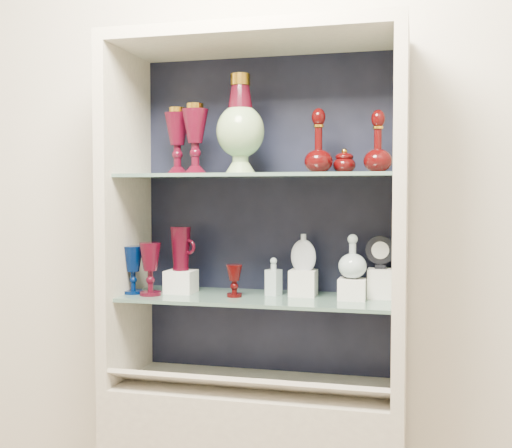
% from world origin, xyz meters
% --- Properties ---
extents(wall_back, '(3.50, 0.02, 2.80)m').
position_xyz_m(wall_back, '(0.00, 1.75, 1.40)').
color(wall_back, silver).
rests_on(wall_back, ground).
extents(cabinet_back_panel, '(0.98, 0.02, 1.15)m').
position_xyz_m(cabinet_back_panel, '(0.00, 1.72, 1.32)').
color(cabinet_back_panel, black).
rests_on(cabinet_back_panel, cabinet_base).
extents(cabinet_side_left, '(0.04, 0.40, 1.15)m').
position_xyz_m(cabinet_side_left, '(-0.48, 1.53, 1.32)').
color(cabinet_side_left, '#C0B6A3').
rests_on(cabinet_side_left, cabinet_base).
extents(cabinet_side_right, '(0.04, 0.40, 1.15)m').
position_xyz_m(cabinet_side_right, '(0.48, 1.53, 1.32)').
color(cabinet_side_right, '#C0B6A3').
rests_on(cabinet_side_right, cabinet_base).
extents(cabinet_top_cap, '(1.00, 0.40, 0.04)m').
position_xyz_m(cabinet_top_cap, '(0.00, 1.53, 1.92)').
color(cabinet_top_cap, '#C0B6A3').
rests_on(cabinet_top_cap, cabinet_side_left).
extents(shelf_lower, '(0.92, 0.34, 0.01)m').
position_xyz_m(shelf_lower, '(0.00, 1.55, 1.04)').
color(shelf_lower, slate).
rests_on(shelf_lower, cabinet_side_left).
extents(shelf_upper, '(0.92, 0.34, 0.01)m').
position_xyz_m(shelf_upper, '(0.00, 1.55, 1.46)').
color(shelf_upper, slate).
rests_on(shelf_upper, cabinet_side_left).
extents(label_ledge, '(0.92, 0.17, 0.09)m').
position_xyz_m(label_ledge, '(0.00, 1.42, 0.78)').
color(label_ledge, '#C0B6A3').
rests_on(label_ledge, cabinet_base).
extents(label_card_0, '(0.10, 0.06, 0.03)m').
position_xyz_m(label_card_0, '(0.26, 1.42, 0.80)').
color(label_card_0, white).
rests_on(label_card_0, label_ledge).
extents(label_card_1, '(0.10, 0.06, 0.03)m').
position_xyz_m(label_card_1, '(0.08, 1.42, 0.80)').
color(label_card_1, white).
rests_on(label_card_1, label_ledge).
extents(pedestal_lamp_left, '(0.11, 0.11, 0.24)m').
position_xyz_m(pedestal_lamp_left, '(-0.30, 1.57, 1.59)').
color(pedestal_lamp_left, '#470616').
rests_on(pedestal_lamp_left, shelf_upper).
extents(pedestal_lamp_right, '(0.10, 0.10, 0.24)m').
position_xyz_m(pedestal_lamp_right, '(-0.22, 1.53, 1.59)').
color(pedestal_lamp_right, '#470616').
rests_on(pedestal_lamp_right, shelf_upper).
extents(enamel_urn, '(0.20, 0.20, 0.33)m').
position_xyz_m(enamel_urn, '(-0.05, 1.51, 1.64)').
color(enamel_urn, '#0D482D').
rests_on(enamel_urn, shelf_upper).
extents(ruby_decanter_a, '(0.11, 0.11, 0.24)m').
position_xyz_m(ruby_decanter_a, '(0.21, 1.55, 1.59)').
color(ruby_decanter_a, '#410606').
rests_on(ruby_decanter_a, shelf_upper).
extents(ruby_decanter_b, '(0.10, 0.10, 0.22)m').
position_xyz_m(ruby_decanter_b, '(0.40, 1.54, 1.58)').
color(ruby_decanter_b, '#410606').
rests_on(ruby_decanter_b, shelf_upper).
extents(lidded_bowl, '(0.09, 0.09, 0.09)m').
position_xyz_m(lidded_bowl, '(0.29, 1.59, 1.51)').
color(lidded_bowl, '#410606').
rests_on(lidded_bowl, shelf_upper).
extents(cobalt_goblet, '(0.09, 0.09, 0.17)m').
position_xyz_m(cobalt_goblet, '(-0.44, 1.50, 1.13)').
color(cobalt_goblet, '#001246').
rests_on(cobalt_goblet, shelf_lower).
extents(ruby_goblet_tall, '(0.08, 0.08, 0.18)m').
position_xyz_m(ruby_goblet_tall, '(-0.36, 1.48, 1.14)').
color(ruby_goblet_tall, '#470616').
rests_on(ruby_goblet_tall, shelf_lower).
extents(ruby_goblet_small, '(0.07, 0.07, 0.11)m').
position_xyz_m(ruby_goblet_small, '(-0.07, 1.52, 1.11)').
color(ruby_goblet_small, '#410606').
rests_on(ruby_goblet_small, shelf_lower).
extents(riser_ruby_pitcher, '(0.10, 0.10, 0.08)m').
position_xyz_m(riser_ruby_pitcher, '(-0.28, 1.56, 1.09)').
color(riser_ruby_pitcher, silver).
rests_on(riser_ruby_pitcher, shelf_lower).
extents(ruby_pitcher, '(0.13, 0.11, 0.16)m').
position_xyz_m(ruby_pitcher, '(-0.28, 1.56, 1.21)').
color(ruby_pitcher, '#470616').
rests_on(ruby_pitcher, riser_ruby_pitcher).
extents(clear_square_bottle, '(0.06, 0.06, 0.13)m').
position_xyz_m(clear_square_bottle, '(0.05, 1.58, 1.12)').
color(clear_square_bottle, '#ABC2C7').
rests_on(clear_square_bottle, shelf_lower).
extents(riser_flat_flask, '(0.09, 0.09, 0.09)m').
position_xyz_m(riser_flat_flask, '(0.15, 1.60, 1.09)').
color(riser_flat_flask, silver).
rests_on(riser_flat_flask, shelf_lower).
extents(flat_flask, '(0.10, 0.05, 0.13)m').
position_xyz_m(flat_flask, '(0.15, 1.60, 1.20)').
color(flat_flask, silver).
rests_on(flat_flask, riser_flat_flask).
extents(riser_clear_round_decanter, '(0.09, 0.09, 0.07)m').
position_xyz_m(riser_clear_round_decanter, '(0.32, 1.56, 1.08)').
color(riser_clear_round_decanter, silver).
rests_on(riser_clear_round_decanter, shelf_lower).
extents(clear_round_decanter, '(0.11, 0.11, 0.14)m').
position_xyz_m(clear_round_decanter, '(0.32, 1.56, 1.19)').
color(clear_round_decanter, '#ABC2C7').
rests_on(clear_round_decanter, riser_clear_round_decanter).
extents(riser_cameo_medallion, '(0.08, 0.08, 0.10)m').
position_xyz_m(riser_cameo_medallion, '(0.41, 1.61, 1.10)').
color(riser_cameo_medallion, silver).
rests_on(riser_cameo_medallion, shelf_lower).
extents(cameo_medallion, '(0.10, 0.05, 0.12)m').
position_xyz_m(cameo_medallion, '(0.41, 1.61, 1.21)').
color(cameo_medallion, black).
rests_on(cameo_medallion, riser_cameo_medallion).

